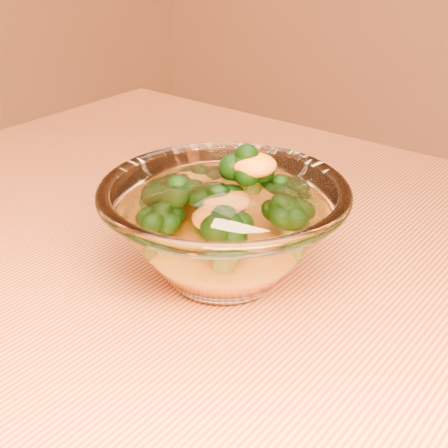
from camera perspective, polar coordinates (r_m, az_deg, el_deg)
The scene contains 4 objects.
table at distance 0.59m, azimuth 7.68°, elevation -15.91°, with size 1.20×0.80×0.75m.
glass_bowl at distance 0.54m, azimuth 0.00°, elevation -0.44°, with size 0.21×0.21×0.09m.
cheese_sauce at distance 0.55m, azimuth 0.00°, elevation -2.28°, with size 0.11×0.11×0.03m, color orange.
broccoli_heap at distance 0.54m, azimuth -0.17°, elevation 1.50°, with size 0.14×0.13×0.09m.
Camera 1 is at (0.20, -0.38, 1.05)m, focal length 50.00 mm.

